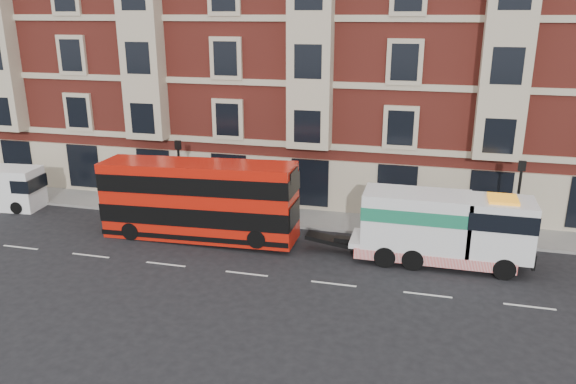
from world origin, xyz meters
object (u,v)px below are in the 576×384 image
object	(u,v)px
pedestrian	(189,201)
box_van	(1,188)
tow_truck	(440,227)
double_decker_bus	(198,199)

from	to	relation	value
pedestrian	box_van	bearing A→B (deg)	-170.08
tow_truck	pedestrian	distance (m)	14.32
box_van	pedestrian	size ratio (longest dim) A/B	3.26
box_van	tow_truck	bearing A→B (deg)	-8.98
double_decker_bus	box_van	size ratio (longest dim) A/B	2.04
pedestrian	double_decker_bus	bearing A→B (deg)	-54.64
box_van	pedestrian	bearing A→B (deg)	1.52
pedestrian	tow_truck	bearing A→B (deg)	-9.17
double_decker_bus	tow_truck	size ratio (longest dim) A/B	1.25
tow_truck	pedestrian	world-z (taller)	tow_truck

